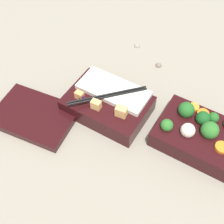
{
  "coord_description": "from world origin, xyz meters",
  "views": [
    {
      "loc": [
        -0.17,
        0.44,
        0.65
      ],
      "look_at": [
        0.08,
        0.04,
        0.05
      ],
      "focal_mm": 50.0,
      "sensor_mm": 36.0,
      "label": 1
    }
  ],
  "objects": [
    {
      "name": "ground_plane",
      "position": [
        0.0,
        0.0,
        0.0
      ],
      "size": [
        3.0,
        3.0,
        0.0
      ],
      "primitive_type": "plane",
      "color": "gray"
    },
    {
      "name": "bento_tray_vegetable",
      "position": [
        -0.13,
        -0.02,
        0.03
      ],
      "size": [
        0.21,
        0.14,
        0.08
      ],
      "color": "black",
      "rests_on": "ground_plane"
    },
    {
      "name": "bento_tray_rice",
      "position": [
        0.11,
        0.01,
        0.03
      ],
      "size": [
        0.21,
        0.16,
        0.07
      ],
      "color": "black",
      "rests_on": "ground_plane"
    },
    {
      "name": "bento_lid",
      "position": [
        0.26,
        0.13,
        0.01
      ],
      "size": [
        0.22,
        0.17,
        0.02
      ],
      "primitive_type": "cube",
      "rotation": [
        0.0,
        0.0,
        0.13
      ],
      "color": "black",
      "rests_on": "ground_plane"
    },
    {
      "name": "pebble_0",
      "position": [
        0.07,
        -0.22,
        0.0
      ],
      "size": [
        0.02,
        0.02,
        0.02
      ],
      "primitive_type": "sphere",
      "color": "#7A6B5B",
      "rests_on": "ground_plane"
    },
    {
      "name": "pebble_2",
      "position": [
        0.16,
        -0.26,
        0.0
      ],
      "size": [
        0.02,
        0.02,
        0.02
      ],
      "primitive_type": "sphere",
      "color": "gray",
      "rests_on": "ground_plane"
    }
  ]
}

